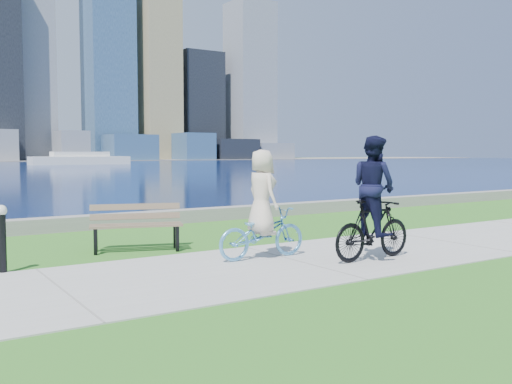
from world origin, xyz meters
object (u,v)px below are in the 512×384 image
at_px(bollard_lamp, 2,234).
at_px(cyclist_woman, 262,218).
at_px(cyclist_man, 373,208).
at_px(park_bench, 136,223).

bearing_deg(bollard_lamp, cyclist_woman, -16.87).
height_order(bollard_lamp, cyclist_man, cyclist_man).
height_order(park_bench, cyclist_woman, cyclist_woman).
relative_size(cyclist_woman, cyclist_man, 0.89).
bearing_deg(cyclist_woman, cyclist_man, -124.76).
relative_size(park_bench, cyclist_woman, 0.95).
relative_size(bollard_lamp, cyclist_woman, 0.56).
xyz_separation_m(bollard_lamp, cyclist_man, (5.69, -2.41, 0.32)).
distance_m(cyclist_woman, cyclist_man, 1.98).
height_order(park_bench, cyclist_man, cyclist_man).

